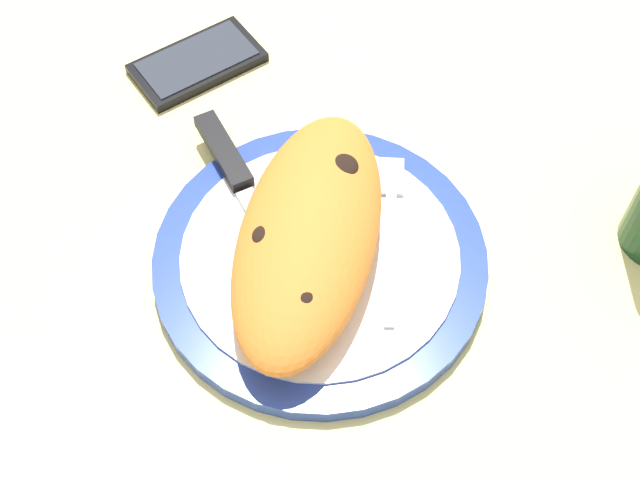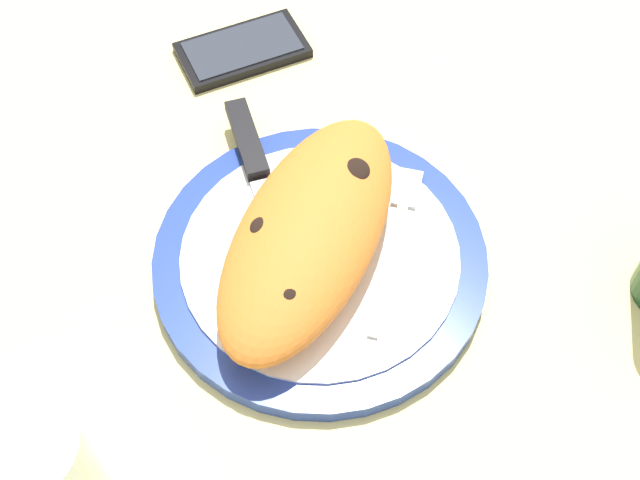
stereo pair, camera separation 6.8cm
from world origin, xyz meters
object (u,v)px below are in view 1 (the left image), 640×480
(calzone, at_px, (309,231))
(knife, at_px, (240,179))
(plate, at_px, (320,260))
(fork, at_px, (391,222))
(smartphone, at_px, (197,63))

(calzone, xyz_separation_m, knife, (0.07, 0.06, -0.02))
(plate, relative_size, knife, 1.28)
(fork, relative_size, smartphone, 1.19)
(knife, bearing_deg, fork, -110.62)
(fork, bearing_deg, knife, 69.38)
(plate, height_order, fork, fork)
(calzone, height_order, knife, calzone)
(knife, distance_m, smartphone, 0.17)
(calzone, bearing_deg, smartphone, 23.76)
(fork, distance_m, smartphone, 0.27)
(calzone, distance_m, knife, 0.10)
(knife, bearing_deg, smartphone, 15.73)
(plate, bearing_deg, fork, -65.06)
(plate, distance_m, knife, 0.10)
(calzone, distance_m, smartphone, 0.26)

